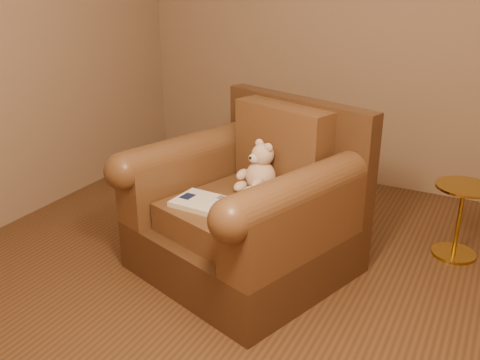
% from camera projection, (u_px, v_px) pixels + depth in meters
% --- Properties ---
extents(floor, '(4.00, 4.00, 0.00)m').
position_uv_depth(floor, '(258.00, 300.00, 2.96)').
color(floor, brown).
rests_on(floor, ground).
extents(armchair, '(1.36, 1.33, 0.98)m').
position_uv_depth(armchair, '(250.00, 209.00, 3.16)').
color(armchair, '#442916').
rests_on(armchair, floor).
extents(teddy_bear, '(0.23, 0.26, 0.31)m').
position_uv_depth(teddy_bear, '(259.00, 172.00, 3.15)').
color(teddy_bear, beige).
rests_on(teddy_bear, armchair).
extents(guidebook, '(0.41, 0.26, 0.03)m').
position_uv_depth(guidebook, '(209.00, 204.00, 2.98)').
color(guidebook, beige).
rests_on(guidebook, armchair).
extents(side_table, '(0.34, 0.34, 0.48)m').
position_uv_depth(side_table, '(459.00, 218.00, 3.33)').
color(side_table, gold).
rests_on(side_table, floor).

